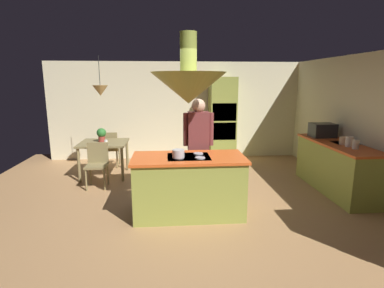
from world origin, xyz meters
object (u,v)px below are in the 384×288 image
at_px(kitchen_island, 189,185).
at_px(canister_sugar, 349,142).
at_px(canister_flour, 356,144).
at_px(cup_on_table, 106,142).
at_px(canister_tea, 343,141).
at_px(cooking_pot_on_cooktop, 178,154).
at_px(oven_tower, 222,120).
at_px(dining_table, 104,147).
at_px(person_at_island, 198,142).
at_px(chair_by_back_wall, 110,147).
at_px(potted_plant_on_table, 101,134).
at_px(microwave_on_counter, 323,130).
at_px(chair_facing_island, 97,162).

bearing_deg(kitchen_island, canister_sugar, 9.43).
bearing_deg(canister_sugar, canister_flour, -90.00).
height_order(cup_on_table, canister_tea, canister_tea).
height_order(kitchen_island, canister_flour, canister_flour).
height_order(canister_sugar, cooking_pot_on_cooktop, canister_sugar).
relative_size(oven_tower, dining_table, 2.16).
bearing_deg(dining_table, person_at_island, -36.17).
bearing_deg(person_at_island, canister_flour, -8.80).
relative_size(oven_tower, cooking_pot_on_cooktop, 11.98).
height_order(oven_tower, chair_by_back_wall, oven_tower).
bearing_deg(potted_plant_on_table, microwave_on_counter, -9.05).
relative_size(oven_tower, chair_facing_island, 2.48).
bearing_deg(canister_sugar, chair_facing_island, 168.22).
relative_size(person_at_island, chair_facing_island, 2.03).
height_order(dining_table, microwave_on_counter, microwave_on_counter).
height_order(dining_table, canister_tea, canister_tea).
bearing_deg(chair_by_back_wall, cup_on_table, 96.10).
height_order(dining_table, cooking_pot_on_cooktop, cooking_pot_on_cooktop).
bearing_deg(kitchen_island, dining_table, 128.99).
xyz_separation_m(canister_flour, canister_sugar, (0.00, 0.18, 0.01)).
distance_m(chair_by_back_wall, potted_plant_on_table, 0.77).
bearing_deg(oven_tower, cup_on_table, -153.06).
height_order(oven_tower, canister_sugar, oven_tower).
height_order(chair_facing_island, potted_plant_on_table, potted_plant_on_table).
distance_m(chair_by_back_wall, microwave_on_counter, 4.78).
distance_m(canister_sugar, canister_tea, 0.18).
bearing_deg(chair_by_back_wall, kitchen_island, 121.43).
height_order(dining_table, canister_sugar, canister_sugar).
xyz_separation_m(oven_tower, chair_by_back_wall, (-2.80, -0.46, -0.57)).
bearing_deg(potted_plant_on_table, cup_on_table, -62.69).
relative_size(chair_by_back_wall, potted_plant_on_table, 2.90).
bearing_deg(kitchen_island, canister_flour, 5.86).
distance_m(kitchen_island, person_at_island, 0.91).
height_order(chair_by_back_wall, microwave_on_counter, microwave_on_counter).
bearing_deg(oven_tower, canister_tea, -56.12).
relative_size(cup_on_table, canister_tea, 0.64).
distance_m(chair_facing_island, cup_on_table, 0.55).
xyz_separation_m(potted_plant_on_table, canister_flour, (4.58, -1.85, 0.08)).
relative_size(kitchen_island, cooking_pot_on_cooktop, 9.54).
bearing_deg(person_at_island, canister_sugar, -4.92).
height_order(chair_facing_island, canister_sugar, canister_sugar).
distance_m(kitchen_island, chair_by_back_wall, 3.26).
distance_m(person_at_island, canister_flour, 2.65).
height_order(potted_plant_on_table, canister_tea, canister_tea).
bearing_deg(canister_flour, chair_facing_island, 166.06).
bearing_deg(canister_sugar, oven_tower, 122.12).
relative_size(chair_facing_island, canister_tea, 6.16).
xyz_separation_m(potted_plant_on_table, cooking_pot_on_cooktop, (1.58, -2.27, 0.08)).
height_order(oven_tower, potted_plant_on_table, oven_tower).
bearing_deg(kitchen_island, chair_by_back_wall, 121.43).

